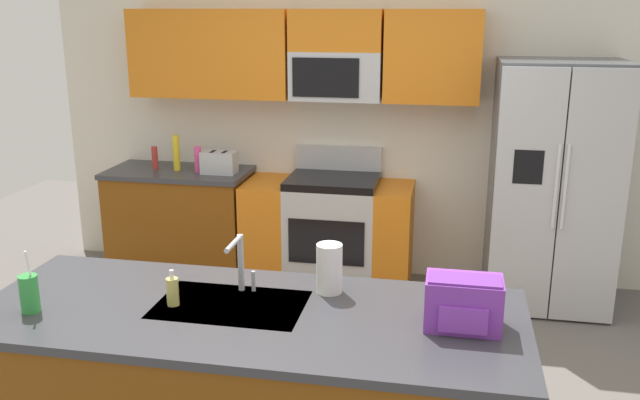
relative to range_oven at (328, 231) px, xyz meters
The scene contains 15 objects.
ground_plane 1.87m from the range_oven, 83.84° to the right, with size 9.00×9.00×0.00m, color #66605B.
kitchen_wall_unit 1.07m from the range_oven, 79.51° to the left, with size 5.20×0.43×2.60m.
back_counter 1.28m from the range_oven, behind, with size 1.18×0.63×0.90m.
range_oven is the anchor object (origin of this frame).
refrigerator 1.78m from the range_oven, ahead, with size 0.90×0.76×1.85m.
island_counter 2.54m from the range_oven, 87.78° to the right, with size 2.48×0.98×0.90m.
toaster 1.05m from the range_oven, behind, with size 0.28×0.16×0.18m.
pepper_mill 1.58m from the range_oven, behind, with size 0.05×0.05×0.19m, color #B2332D.
bottle_yellow 1.42m from the range_oven, behind, with size 0.06×0.06×0.29m, color yellow.
bottle_pink 1.22m from the range_oven, behind, with size 0.06×0.06×0.22m, color #EA4C93.
sink_faucet 2.43m from the range_oven, 89.88° to the right, with size 0.08×0.21×0.28m.
drink_cup_green 2.91m from the range_oven, 107.34° to the right, with size 0.08×0.08×0.29m.
soap_dispenser 2.61m from the range_oven, 95.76° to the right, with size 0.06×0.06×0.17m.
paper_towel_roll 2.37m from the range_oven, 79.51° to the right, with size 0.12×0.12×0.24m, color white.
backpack 2.79m from the range_oven, 67.56° to the right, with size 0.32×0.22×0.23m.
Camera 1 is at (0.76, -3.44, 2.22)m, focal length 38.40 mm.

